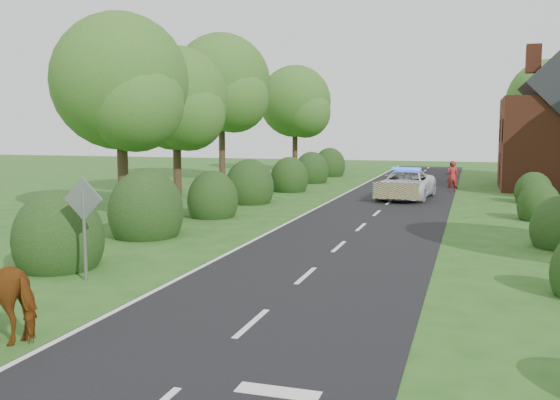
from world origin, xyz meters
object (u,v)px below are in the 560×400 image
(cow, at_px, (8,296))
(pedestrian_purple, at_px, (451,175))
(road_sign, at_px, (84,213))
(police_van, at_px, (406,185))
(pedestrian_red, at_px, (452,176))

(cow, height_order, pedestrian_purple, pedestrian_purple)
(road_sign, distance_m, cow, 4.13)
(road_sign, relative_size, pedestrian_purple, 1.52)
(police_van, relative_size, pedestrian_red, 3.13)
(police_van, bearing_deg, road_sign, -100.97)
(road_sign, distance_m, police_van, 20.90)
(pedestrian_purple, bearing_deg, police_van, 70.46)
(police_van, height_order, pedestrian_red, pedestrian_red)
(road_sign, height_order, police_van, road_sign)
(cow, distance_m, pedestrian_purple, 31.23)
(pedestrian_red, bearing_deg, road_sign, 61.64)
(pedestrian_purple, bearing_deg, road_sign, 72.06)
(cow, xyz_separation_m, police_van, (4.52, 23.99, 0.03))
(road_sign, xyz_separation_m, pedestrian_purple, (7.68, 26.65, -0.82))
(cow, bearing_deg, pedestrian_purple, 174.10)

